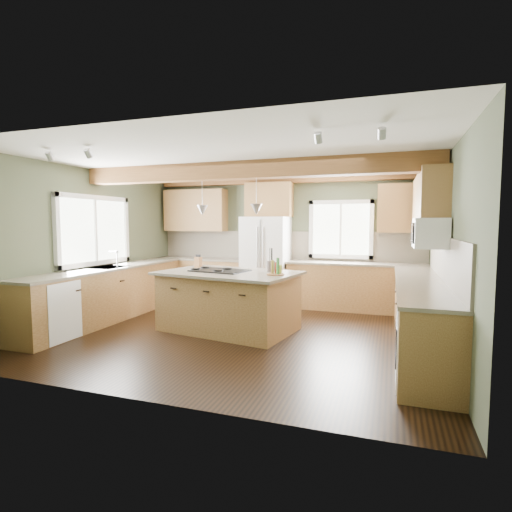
% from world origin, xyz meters
% --- Properties ---
extents(floor, '(5.60, 5.60, 0.00)m').
position_xyz_m(floor, '(0.00, 0.00, 0.00)').
color(floor, black).
rests_on(floor, ground).
extents(ceiling, '(5.60, 5.60, 0.00)m').
position_xyz_m(ceiling, '(0.00, 0.00, 2.60)').
color(ceiling, silver).
rests_on(ceiling, wall_back).
extents(wall_back, '(5.60, 0.00, 5.60)m').
position_xyz_m(wall_back, '(0.00, 2.50, 1.30)').
color(wall_back, '#465038').
rests_on(wall_back, ground).
extents(wall_left, '(0.00, 5.00, 5.00)m').
position_xyz_m(wall_left, '(-2.80, 0.00, 1.30)').
color(wall_left, '#465038').
rests_on(wall_left, ground).
extents(wall_right, '(0.00, 5.00, 5.00)m').
position_xyz_m(wall_right, '(2.80, 0.00, 1.30)').
color(wall_right, '#465038').
rests_on(wall_right, ground).
extents(ceiling_beam, '(5.55, 0.26, 0.26)m').
position_xyz_m(ceiling_beam, '(0.00, 0.10, 2.47)').
color(ceiling_beam, brown).
rests_on(ceiling_beam, ceiling).
extents(soffit_trim, '(5.55, 0.20, 0.10)m').
position_xyz_m(soffit_trim, '(0.00, 2.40, 2.54)').
color(soffit_trim, brown).
rests_on(soffit_trim, ceiling).
extents(backsplash_back, '(5.58, 0.03, 0.58)m').
position_xyz_m(backsplash_back, '(0.00, 2.48, 1.21)').
color(backsplash_back, brown).
rests_on(backsplash_back, wall_back).
extents(backsplash_right, '(0.03, 3.70, 0.58)m').
position_xyz_m(backsplash_right, '(2.78, 0.05, 1.21)').
color(backsplash_right, brown).
rests_on(backsplash_right, wall_right).
extents(base_cab_back_left, '(2.02, 0.60, 0.88)m').
position_xyz_m(base_cab_back_left, '(-1.79, 2.20, 0.44)').
color(base_cab_back_left, brown).
rests_on(base_cab_back_left, floor).
extents(counter_back_left, '(2.06, 0.64, 0.04)m').
position_xyz_m(counter_back_left, '(-1.79, 2.20, 0.90)').
color(counter_back_left, '#463E33').
rests_on(counter_back_left, base_cab_back_left).
extents(base_cab_back_right, '(2.62, 0.60, 0.88)m').
position_xyz_m(base_cab_back_right, '(1.49, 2.20, 0.44)').
color(base_cab_back_right, brown).
rests_on(base_cab_back_right, floor).
extents(counter_back_right, '(2.66, 0.64, 0.04)m').
position_xyz_m(counter_back_right, '(1.49, 2.20, 0.90)').
color(counter_back_right, '#463E33').
rests_on(counter_back_right, base_cab_back_right).
extents(base_cab_left, '(0.60, 3.70, 0.88)m').
position_xyz_m(base_cab_left, '(-2.50, 0.05, 0.44)').
color(base_cab_left, brown).
rests_on(base_cab_left, floor).
extents(counter_left, '(0.64, 3.74, 0.04)m').
position_xyz_m(counter_left, '(-2.50, 0.05, 0.90)').
color(counter_left, '#463E33').
rests_on(counter_left, base_cab_left).
extents(base_cab_right, '(0.60, 3.70, 0.88)m').
position_xyz_m(base_cab_right, '(2.50, 0.05, 0.44)').
color(base_cab_right, brown).
rests_on(base_cab_right, floor).
extents(counter_right, '(0.64, 3.74, 0.04)m').
position_xyz_m(counter_right, '(2.50, 0.05, 0.90)').
color(counter_right, '#463E33').
rests_on(counter_right, base_cab_right).
extents(upper_cab_back_left, '(1.40, 0.35, 0.90)m').
position_xyz_m(upper_cab_back_left, '(-1.99, 2.33, 1.95)').
color(upper_cab_back_left, brown).
rests_on(upper_cab_back_left, wall_back).
extents(upper_cab_over_fridge, '(0.96, 0.35, 0.70)m').
position_xyz_m(upper_cab_over_fridge, '(-0.30, 2.33, 2.15)').
color(upper_cab_over_fridge, brown).
rests_on(upper_cab_over_fridge, wall_back).
extents(upper_cab_right, '(0.35, 2.20, 0.90)m').
position_xyz_m(upper_cab_right, '(2.62, 0.90, 1.95)').
color(upper_cab_right, brown).
rests_on(upper_cab_right, wall_right).
extents(upper_cab_back_corner, '(0.90, 0.35, 0.90)m').
position_xyz_m(upper_cab_back_corner, '(2.30, 2.33, 1.95)').
color(upper_cab_back_corner, brown).
rests_on(upper_cab_back_corner, wall_back).
extents(window_left, '(0.04, 1.60, 1.05)m').
position_xyz_m(window_left, '(-2.78, 0.05, 1.55)').
color(window_left, white).
rests_on(window_left, wall_left).
extents(window_back, '(1.10, 0.04, 1.00)m').
position_xyz_m(window_back, '(1.15, 2.48, 1.55)').
color(window_back, white).
rests_on(window_back, wall_back).
extents(sink, '(0.50, 0.65, 0.03)m').
position_xyz_m(sink, '(-2.50, 0.05, 0.91)').
color(sink, '#262628').
rests_on(sink, counter_left).
extents(faucet, '(0.02, 0.02, 0.28)m').
position_xyz_m(faucet, '(-2.32, 0.05, 1.05)').
color(faucet, '#B2B2B7').
rests_on(faucet, sink).
extents(dishwasher, '(0.60, 0.60, 0.84)m').
position_xyz_m(dishwasher, '(-2.49, -1.25, 0.43)').
color(dishwasher, white).
rests_on(dishwasher, floor).
extents(oven, '(0.60, 0.72, 0.84)m').
position_xyz_m(oven, '(2.49, -1.25, 0.43)').
color(oven, white).
rests_on(oven, floor).
extents(microwave, '(0.40, 0.70, 0.38)m').
position_xyz_m(microwave, '(2.58, -0.05, 1.55)').
color(microwave, white).
rests_on(microwave, wall_right).
extents(pendant_left, '(0.18, 0.18, 0.16)m').
position_xyz_m(pendant_left, '(-0.76, 0.18, 1.88)').
color(pendant_left, '#B2B2B7').
rests_on(pendant_left, ceiling).
extents(pendant_right, '(0.18, 0.18, 0.16)m').
position_xyz_m(pendant_right, '(0.20, 0.02, 1.88)').
color(pendant_right, '#B2B2B7').
rests_on(pendant_right, ceiling).
extents(refrigerator, '(0.90, 0.74, 1.80)m').
position_xyz_m(refrigerator, '(-0.30, 2.12, 0.90)').
color(refrigerator, silver).
rests_on(refrigerator, floor).
extents(island, '(2.13, 1.51, 0.88)m').
position_xyz_m(island, '(-0.28, 0.10, 0.44)').
color(island, brown).
rests_on(island, floor).
extents(island_top, '(2.28, 1.66, 0.04)m').
position_xyz_m(island_top, '(-0.28, 0.10, 0.90)').
color(island_top, '#463E33').
rests_on(island_top, island).
extents(cooktop, '(0.93, 0.70, 0.02)m').
position_xyz_m(cooktop, '(-0.44, 0.13, 0.93)').
color(cooktop, black).
rests_on(cooktop, island_top).
extents(knife_block, '(0.13, 0.11, 0.18)m').
position_xyz_m(knife_block, '(-0.98, 0.44, 1.01)').
color(knife_block, brown).
rests_on(knife_block, island_top).
extents(utensil_crock, '(0.16, 0.16, 0.17)m').
position_xyz_m(utensil_crock, '(0.35, 0.29, 1.00)').
color(utensil_crock, '#443B36').
rests_on(utensil_crock, island_top).
extents(bottle_tray, '(0.26, 0.26, 0.24)m').
position_xyz_m(bottle_tray, '(0.51, -0.03, 1.04)').
color(bottle_tray, '#58321A').
rests_on(bottle_tray, island_top).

